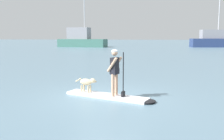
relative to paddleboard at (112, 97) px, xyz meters
name	(u,v)px	position (x,y,z in m)	size (l,w,h in m)	color
ground_plane	(106,97)	(-0.22, 0.07, -0.05)	(400.00, 400.00, 0.00)	slate
paddleboard	(112,97)	(0.00, 0.00, 0.00)	(3.59, 1.62, 0.10)	silver
person_paddler	(115,69)	(0.13, -0.04, 1.03)	(0.67, 0.57, 1.69)	tan
dog	(87,83)	(-1.06, 0.31, 0.43)	(0.96, 0.38, 0.57)	#CCB78C
moored_boat_far_port	(81,40)	(-16.74, 45.20, 1.58)	(11.08, 4.20, 12.37)	#3F7266
moored_boat_outer	(214,41)	(12.51, 50.58, 1.41)	(10.89, 4.97, 10.78)	navy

